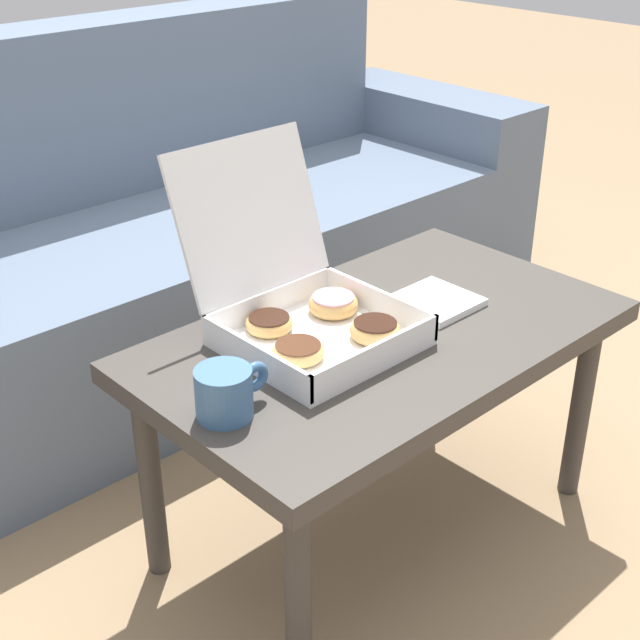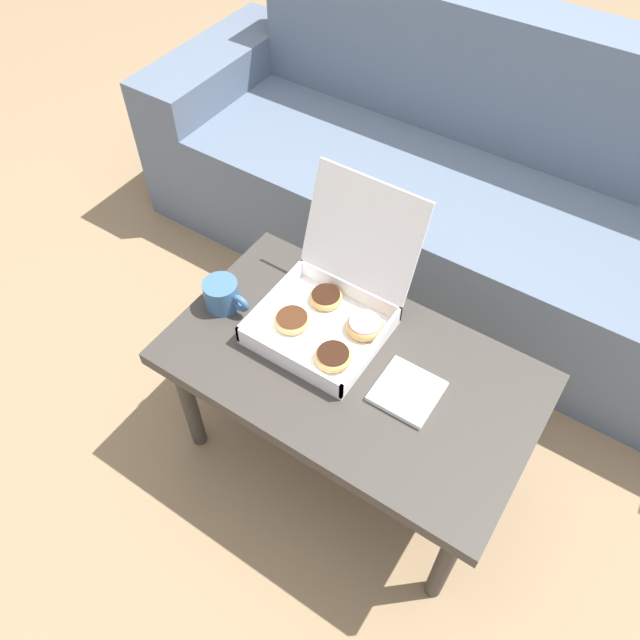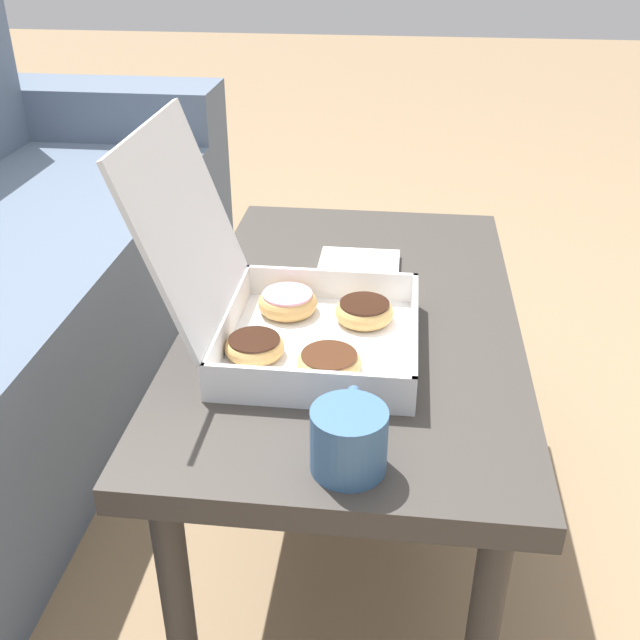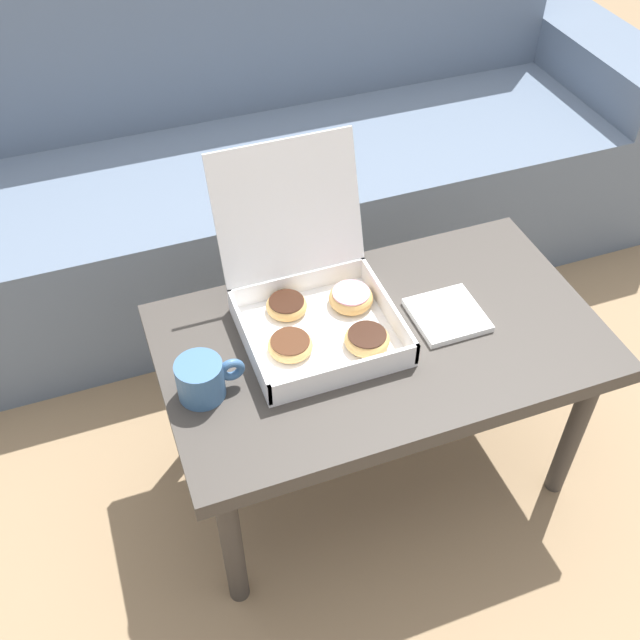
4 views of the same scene
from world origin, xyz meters
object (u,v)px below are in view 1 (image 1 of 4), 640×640
object	(u,v)px
coffee_table	(382,355)
pastry_box	(306,305)
coffee_mug	(226,392)
couch	(124,263)

from	to	relation	value
coffee_table	pastry_box	bearing A→B (deg)	140.86
pastry_box	coffee_mug	xyz separation A→B (m)	(-0.27, -0.11, -0.02)
coffee_table	pastry_box	size ratio (longest dim) A/B	2.39
coffee_table	pastry_box	world-z (taller)	pastry_box
couch	coffee_table	bearing A→B (deg)	-90.00
pastry_box	coffee_mug	world-z (taller)	pastry_box
pastry_box	coffee_mug	bearing A→B (deg)	-157.40
couch	pastry_box	xyz separation A→B (m)	(-0.11, -0.84, 0.22)
coffee_mug	coffee_table	bearing A→B (deg)	3.43
couch	coffee_mug	xyz separation A→B (m)	(-0.39, -0.95, 0.21)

